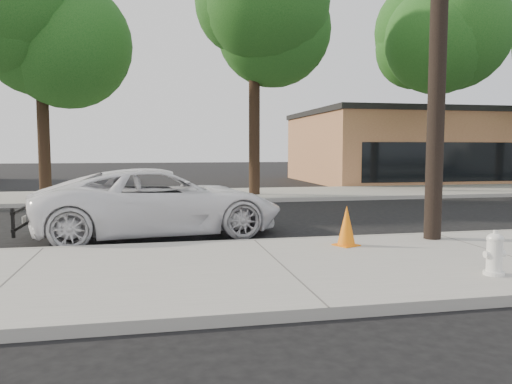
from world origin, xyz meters
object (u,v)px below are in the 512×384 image
utility_pole (439,10)px  fire_hydrant (495,255)px  police_cruiser (160,202)px  traffic_cone (347,226)px

utility_pole → fire_hydrant: 5.17m
utility_pole → police_cruiser: (-5.43, 2.36, -3.93)m
fire_hydrant → traffic_cone: 2.82m
police_cruiser → fire_hydrant: 7.03m
police_cruiser → fire_hydrant: police_cruiser is taller
utility_pole → traffic_cone: utility_pole is taller
police_cruiser → traffic_cone: 4.37m
utility_pole → traffic_cone: size_ratio=11.73×
police_cruiser → utility_pole: bearing=-121.5°
traffic_cone → utility_pole: bearing=9.7°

